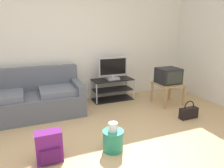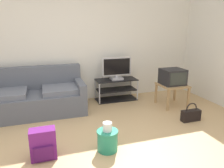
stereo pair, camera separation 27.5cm
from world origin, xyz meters
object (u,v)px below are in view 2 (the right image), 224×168
object	(u,v)px
handbag	(191,115)
cleaning_bucket	(107,139)
side_table	(172,88)
backpack	(43,144)
flat_tv	(117,69)
couch	(36,97)
crt_tv	(173,77)
tv_stand	(116,89)

from	to	relation	value
handbag	cleaning_bucket	xyz separation A→B (m)	(-1.69, -0.44, 0.06)
side_table	backpack	size ratio (longest dim) A/B	1.33
backpack	handbag	xyz separation A→B (m)	(2.52, 0.36, -0.08)
side_table	flat_tv	bearing A→B (deg)	145.61
couch	flat_tv	distance (m)	1.80
crt_tv	cleaning_bucket	distance (m)	2.24
side_table	cleaning_bucket	distance (m)	2.19
tv_stand	side_table	bearing A→B (deg)	-35.25
flat_tv	couch	bearing A→B (deg)	-173.36
couch	side_table	world-z (taller)	couch
tv_stand	side_table	world-z (taller)	tv_stand
crt_tv	handbag	size ratio (longest dim) A/B	1.30
tv_stand	cleaning_bucket	xyz separation A→B (m)	(-0.79, -1.94, -0.07)
crt_tv	couch	bearing A→B (deg)	170.28
side_table	backpack	bearing A→B (deg)	-156.42
couch	cleaning_bucket	distance (m)	1.96
side_table	crt_tv	xyz separation A→B (m)	(0.00, 0.02, 0.23)
crt_tv	backpack	size ratio (longest dim) A/B	1.14
tv_stand	cleaning_bucket	bearing A→B (deg)	-112.27
flat_tv	cleaning_bucket	size ratio (longest dim) A/B	1.63
crt_tv	side_table	bearing A→B (deg)	-90.00
backpack	handbag	distance (m)	2.55
crt_tv	backpack	bearing A→B (deg)	-156.12
crt_tv	flat_tv	bearing A→B (deg)	146.24
crt_tv	handbag	xyz separation A→B (m)	(-0.11, -0.81, -0.51)
handbag	crt_tv	bearing A→B (deg)	82.33
crt_tv	cleaning_bucket	world-z (taller)	crt_tv
flat_tv	cleaning_bucket	world-z (taller)	flat_tv
side_table	handbag	world-z (taller)	side_table
crt_tv	handbag	distance (m)	0.96
backpack	handbag	size ratio (longest dim) A/B	1.15
flat_tv	cleaning_bucket	distance (m)	2.15
side_table	couch	bearing A→B (deg)	169.95
side_table	cleaning_bucket	world-z (taller)	side_table
couch	crt_tv	xyz separation A→B (m)	(2.75, -0.47, 0.31)
backpack	cleaning_bucket	distance (m)	0.83
couch	backpack	xyz separation A→B (m)	(0.12, -1.64, -0.12)
couch	tv_stand	xyz separation A→B (m)	(1.74, 0.23, -0.07)
tv_stand	cleaning_bucket	world-z (taller)	tv_stand
flat_tv	handbag	bearing A→B (deg)	-58.70
tv_stand	backpack	bearing A→B (deg)	-131.09
backpack	crt_tv	bearing A→B (deg)	34.66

